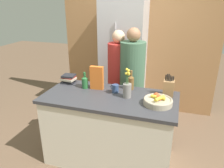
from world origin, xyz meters
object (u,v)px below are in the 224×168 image
at_px(refrigerator, 123,60).
at_px(bottle_vinegar, 85,82).
at_px(person_at_sink, 118,77).
at_px(person_in_blue, 132,79).
at_px(book_stack, 69,79).
at_px(knife_block, 169,88).
at_px(coffee_mug, 115,88).
at_px(fruit_bowl, 158,101).
at_px(cereal_box, 97,78).
at_px(bottle_oil, 131,82).
at_px(flower_vase, 127,89).

height_order(refrigerator, bottle_vinegar, refrigerator).
relative_size(person_at_sink, person_in_blue, 0.97).
bearing_deg(bottle_vinegar, book_stack, 160.08).
bearing_deg(knife_block, person_at_sink, 147.18).
distance_m(knife_block, bottle_vinegar, 1.06).
height_order(knife_block, coffee_mug, knife_block).
relative_size(fruit_bowl, person_at_sink, 0.20).
xyz_separation_m(refrigerator, person_at_sink, (0.07, -0.59, -0.11)).
xyz_separation_m(refrigerator, cereal_box, (-0.05, -1.14, 0.05)).
distance_m(cereal_box, bottle_oil, 0.44).
relative_size(cereal_box, bottle_oil, 1.19).
bearing_deg(cereal_box, refrigerator, 87.44).
xyz_separation_m(flower_vase, person_in_blue, (-0.08, 0.62, -0.10)).
bearing_deg(flower_vase, book_stack, 165.90).
xyz_separation_m(bottle_oil, bottle_vinegar, (-0.58, -0.14, -0.01)).
bearing_deg(bottle_oil, person_at_sink, 124.09).
height_order(book_stack, bottle_vinegar, bottle_vinegar).
distance_m(refrigerator, bottle_vinegar, 1.18).
bearing_deg(cereal_box, fruit_bowl, -14.89).
xyz_separation_m(knife_block, book_stack, (-1.35, 0.02, -0.04)).
distance_m(refrigerator, knife_block, 1.37).
relative_size(knife_block, bottle_oil, 1.08).
xyz_separation_m(fruit_bowl, person_at_sink, (-0.68, 0.77, -0.05)).
relative_size(coffee_mug, bottle_oil, 0.46).
height_order(fruit_bowl, flower_vase, flower_vase).
bearing_deg(bottle_vinegar, flower_vase, -11.07).
bearing_deg(bottle_oil, bottle_vinegar, -166.35).
height_order(knife_block, bottle_oil, knife_block).
relative_size(book_stack, bottle_vinegar, 0.91).
bearing_deg(bottle_vinegar, coffee_mug, -2.29).
height_order(knife_block, flower_vase, flower_vase).
xyz_separation_m(flower_vase, bottle_vinegar, (-0.59, 0.12, -0.02)).
relative_size(refrigerator, flower_vase, 5.70).
bearing_deg(flower_vase, person_at_sink, 114.01).
xyz_separation_m(coffee_mug, bottle_oil, (0.16, 0.16, 0.05)).
bearing_deg(person_at_sink, refrigerator, 68.54).
relative_size(flower_vase, book_stack, 1.79).
height_order(knife_block, bottle_vinegar, knife_block).
height_order(fruit_bowl, book_stack, book_stack).
xyz_separation_m(bottle_vinegar, person_at_sink, (0.28, 0.58, -0.10)).
bearing_deg(coffee_mug, flower_vase, -29.25).
xyz_separation_m(refrigerator, flower_vase, (0.38, -1.28, 0.00)).
xyz_separation_m(fruit_bowl, bottle_vinegar, (-0.96, 0.19, 0.04)).
relative_size(refrigerator, person_at_sink, 1.27).
relative_size(cereal_box, person_in_blue, 0.18).
xyz_separation_m(fruit_bowl, flower_vase, (-0.37, 0.08, 0.06)).
bearing_deg(book_stack, knife_block, -1.05).
distance_m(refrigerator, person_in_blue, 0.73).
xyz_separation_m(fruit_bowl, knife_block, (0.09, 0.28, 0.06)).
xyz_separation_m(knife_block, person_at_sink, (-0.77, 0.50, -0.11)).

